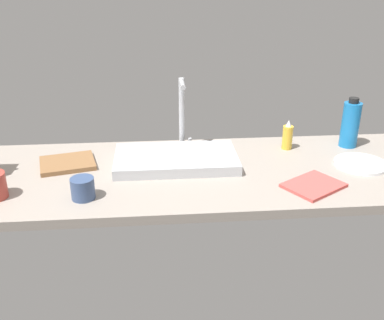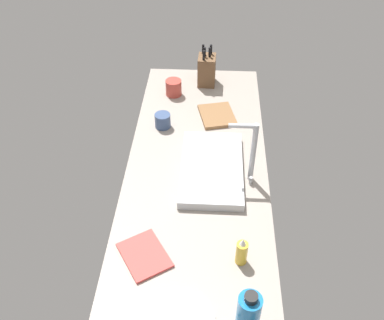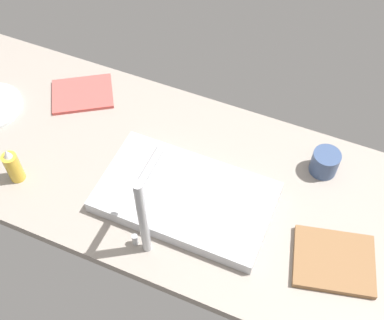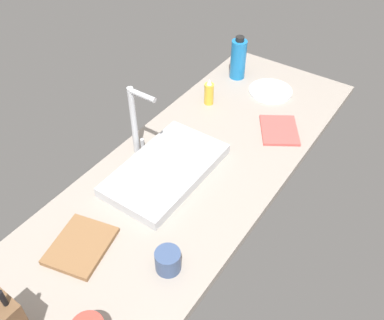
% 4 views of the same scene
% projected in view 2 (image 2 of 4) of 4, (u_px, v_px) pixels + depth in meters
% --- Properties ---
extents(countertop_slab, '(1.93, 0.66, 0.04)m').
position_uv_depth(countertop_slab, '(196.00, 180.00, 1.98)').
color(countertop_slab, gray).
rests_on(countertop_slab, ground).
extents(sink_basin, '(0.49, 0.28, 0.04)m').
position_uv_depth(sink_basin, '(212.00, 168.00, 1.98)').
color(sink_basin, '#B7BABF').
rests_on(sink_basin, countertop_slab).
extents(faucet, '(0.06, 0.13, 0.31)m').
position_uv_depth(faucet, '(251.00, 149.00, 1.84)').
color(faucet, '#B7BABF').
rests_on(faucet, countertop_slab).
extents(knife_block, '(0.12, 0.10, 0.23)m').
position_uv_depth(knife_block, '(207.00, 70.00, 2.51)').
color(knife_block, brown).
rests_on(knife_block, countertop_slab).
extents(cutting_board, '(0.24, 0.22, 0.02)m').
position_uv_depth(cutting_board, '(217.00, 115.00, 2.31)').
color(cutting_board, brown).
rests_on(cutting_board, countertop_slab).
extents(soap_bottle, '(0.04, 0.04, 0.13)m').
position_uv_depth(soap_bottle, '(242.00, 252.00, 1.59)').
color(soap_bottle, gold).
rests_on(soap_bottle, countertop_slab).
extents(water_bottle, '(0.08, 0.08, 0.22)m').
position_uv_depth(water_bottle, '(248.00, 316.00, 1.35)').
color(water_bottle, '#1970B7').
rests_on(water_bottle, countertop_slab).
extents(dinner_plate, '(0.21, 0.21, 0.01)m').
position_uv_depth(dinner_plate, '(184.00, 319.00, 1.45)').
color(dinner_plate, white).
rests_on(dinner_plate, countertop_slab).
extents(dish_towel, '(0.25, 0.24, 0.01)m').
position_uv_depth(dish_towel, '(144.00, 255.00, 1.64)').
color(dish_towel, '#CC4C47').
rests_on(dish_towel, countertop_slab).
extents(coffee_mug, '(0.08, 0.08, 0.08)m').
position_uv_depth(coffee_mug, '(163.00, 121.00, 2.23)').
color(coffee_mug, '#384C75').
rests_on(coffee_mug, countertop_slab).
extents(ceramic_cup, '(0.09, 0.09, 0.09)m').
position_uv_depth(ceramic_cup, '(174.00, 88.00, 2.45)').
color(ceramic_cup, '#B23D33').
rests_on(ceramic_cup, countertop_slab).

